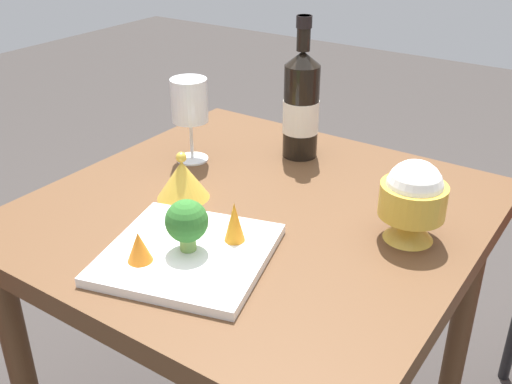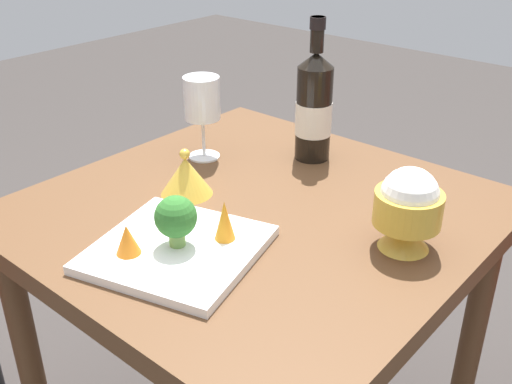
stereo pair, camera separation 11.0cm
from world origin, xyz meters
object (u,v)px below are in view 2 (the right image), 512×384
at_px(wine_bottle, 314,106).
at_px(serving_plate, 177,249).
at_px(rice_bowl_lid, 186,176).
at_px(carrot_garnish_right, 225,220).
at_px(broccoli_floret, 176,218).
at_px(wine_glass, 202,100).
at_px(rice_bowl, 408,208).
at_px(carrot_garnish_left, 127,239).

distance_m(wine_bottle, serving_plate, 0.47).
bearing_deg(rice_bowl_lid, carrot_garnish_right, -115.94).
distance_m(wine_bottle, rice_bowl_lid, 0.32).
bearing_deg(broccoli_floret, serving_plate, 163.08).
bearing_deg(wine_bottle, serving_plate, -172.35).
xyz_separation_m(wine_glass, broccoli_floret, (-0.30, -0.24, -0.06)).
bearing_deg(wine_glass, serving_plate, -141.48).
distance_m(rice_bowl, carrot_garnish_left, 0.44).
relative_size(wine_glass, serving_plate, 0.58).
xyz_separation_m(serving_plate, carrot_garnish_left, (-0.07, 0.04, 0.03)).
bearing_deg(rice_bowl, carrot_garnish_left, 136.18).
relative_size(wine_glass, rice_bowl, 1.26).
height_order(wine_bottle, broccoli_floret, wine_bottle).
xyz_separation_m(wine_glass, carrot_garnish_left, (-0.37, -0.20, -0.09)).
distance_m(wine_bottle, wine_glass, 0.23).
bearing_deg(broccoli_floret, carrot_garnish_right, -34.99).
bearing_deg(carrot_garnish_left, rice_bowl_lid, 24.73).
bearing_deg(broccoli_floret, carrot_garnish_left, 148.63).
distance_m(rice_bowl, carrot_garnish_right, 0.29).
height_order(rice_bowl_lid, carrot_garnish_right, rice_bowl_lid).
distance_m(broccoli_floret, carrot_garnish_left, 0.08).
relative_size(rice_bowl, broccoli_floret, 1.65).
bearing_deg(serving_plate, carrot_garnish_right, -34.70).
distance_m(rice_bowl_lid, serving_plate, 0.21).
bearing_deg(wine_glass, carrot_garnish_left, -151.42).
distance_m(serving_plate, carrot_garnish_left, 0.08).
bearing_deg(wine_glass, broccoli_floret, -141.32).
xyz_separation_m(wine_bottle, wine_glass, (-0.15, 0.18, 0.01)).
height_order(rice_bowl, serving_plate, rice_bowl).
bearing_deg(broccoli_floret, rice_bowl, -46.42).
bearing_deg(rice_bowl_lid, broccoli_floret, -137.41).
bearing_deg(carrot_garnish_left, broccoli_floret, -31.37).
relative_size(rice_bowl_lid, carrot_garnish_left, 2.00).
distance_m(rice_bowl_lid, carrot_garnish_right, 0.21).
xyz_separation_m(rice_bowl_lid, carrot_garnish_right, (-0.09, -0.19, 0.01)).
bearing_deg(serving_plate, wine_bottle, 7.65).
bearing_deg(carrot_garnish_left, wine_glass, 28.58).
xyz_separation_m(broccoli_floret, carrot_garnish_right, (0.06, -0.04, -0.02)).
xyz_separation_m(wine_glass, rice_bowl_lid, (-0.14, -0.10, -0.09)).
bearing_deg(wine_glass, carrot_garnish_right, -129.63).
relative_size(rice_bowl_lid, broccoli_floret, 1.17).
bearing_deg(carrot_garnish_right, rice_bowl_lid, 64.06).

